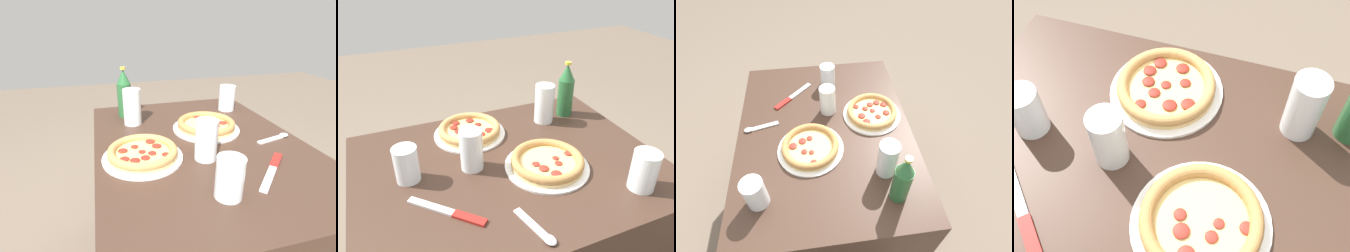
{
  "view_description": "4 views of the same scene",
  "coord_description": "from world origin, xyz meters",
  "views": [
    {
      "loc": [
        0.82,
        -0.34,
        1.14
      ],
      "look_at": [
        -0.04,
        -0.11,
        0.77
      ],
      "focal_mm": 28.0,
      "sensor_mm": 36.0,
      "label": 1
    },
    {
      "loc": [
        0.35,
        0.81,
        1.35
      ],
      "look_at": [
        -0.04,
        -0.12,
        0.78
      ],
      "focal_mm": 35.0,
      "sensor_mm": 36.0,
      "label": 2
    },
    {
      "loc": [
        -0.78,
        0.02,
        1.58
      ],
      "look_at": [
        -0.03,
        -0.08,
        0.75
      ],
      "focal_mm": 28.0,
      "sensor_mm": 36.0,
      "label": 3
    },
    {
      "loc": [
        -0.16,
        0.37,
        1.48
      ],
      "look_at": [
        -0.01,
        -0.11,
        0.75
      ],
      "focal_mm": 45.0,
      "sensor_mm": 36.0,
      "label": 4
    }
  ],
  "objects": [
    {
      "name": "table",
      "position": [
        0.0,
        0.0,
        0.35
      ],
      "size": [
        1.0,
        0.77,
        0.71
      ],
      "color": "#3D281E",
      "rests_on": "ground_plane"
    },
    {
      "name": "pizza_salami",
      "position": [
        -0.1,
        0.07,
        0.73
      ],
      "size": [
        0.27,
        0.27,
        0.04
      ],
      "color": "white",
      "rests_on": "table"
    },
    {
      "name": "pizza_margherita",
      "position": [
        0.06,
        -0.23,
        0.73
      ],
      "size": [
        0.27,
        0.27,
        0.04
      ],
      "color": "white",
      "rests_on": "table"
    },
    {
      "name": "glass_iced_tea",
      "position": [
        0.32,
        -0.04,
        0.76
      ],
      "size": [
        0.07,
        0.07,
        0.11
      ],
      "color": "white",
      "rests_on": "table"
    },
    {
      "name": "glass_lemonade",
      "position": [
        -0.25,
        -0.22,
        0.78
      ],
      "size": [
        0.08,
        0.08,
        0.16
      ],
      "color": "white",
      "rests_on": "table"
    },
    {
      "name": "glass_cola",
      "position": [
        0.12,
        -0.03,
        0.77
      ],
      "size": [
        0.07,
        0.07,
        0.14
      ],
      "color": "white",
      "rests_on": "table"
    },
    {
      "name": "knife",
      "position": [
        0.24,
        0.15,
        0.71
      ],
      "size": [
        0.19,
        0.19,
        0.01
      ],
      "color": "maroon",
      "rests_on": "table"
    }
  ]
}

